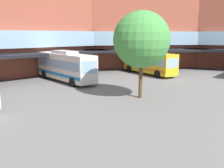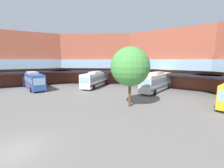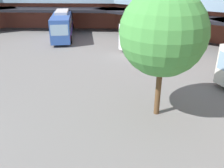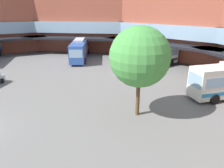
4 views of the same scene
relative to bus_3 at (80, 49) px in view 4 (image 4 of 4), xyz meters
name	(u,v)px [view 4 (image 4 of 4)]	position (x,y,z in m)	size (l,w,h in m)	color
station_building	(159,34)	(18.47, 1.93, 4.53)	(78.81, 46.74, 13.37)	#9E4C38
bus_3	(80,49)	(0.00, 0.00, 0.00)	(11.67, 8.52, 3.79)	#2D519E
bus_5	(151,56)	(12.18, 6.85, -0.04)	(3.05, 10.80, 3.71)	white
plaza_tree	(140,57)	(23.55, -5.53, 3.57)	(5.27, 5.27, 8.14)	brown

